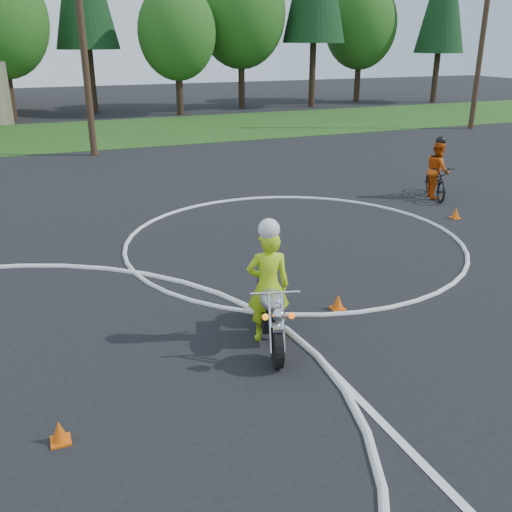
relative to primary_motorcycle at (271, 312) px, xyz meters
name	(u,v)px	position (x,y,z in m)	size (l,w,h in m)	color
course_markings	(49,363)	(-3.34, 0.67, -0.53)	(19.05, 19.05, 0.12)	silver
primary_motorcycle	(271,312)	(0.00, 0.00, 0.00)	(0.94, 2.06, 1.11)	black
rider_primary_grp	(268,283)	(0.01, 0.14, 0.45)	(0.78, 0.61, 2.06)	#B3E117
rider_second_grp	(437,176)	(8.32, 6.36, 0.12)	(1.39, 2.06, 1.87)	black
traffic_cones	(249,381)	(-0.80, -1.08, -0.40)	(15.99, 9.35, 0.30)	#E2560B
treeline	(211,5)	(9.27, 30.92, 6.08)	(38.20, 8.10, 14.52)	#382619
utility_poles	(81,22)	(-0.51, 17.32, 4.66)	(41.60, 1.12, 10.00)	#473321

